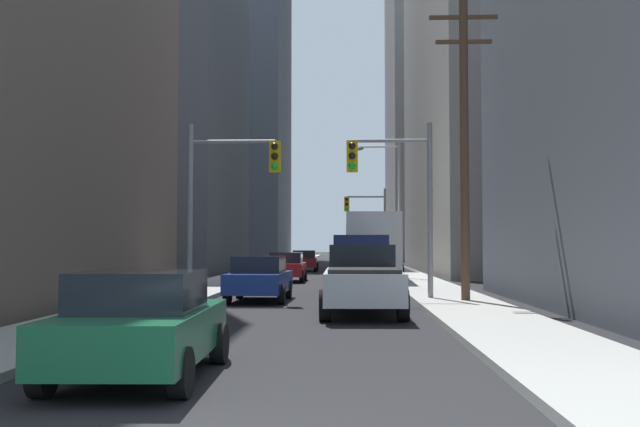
{
  "coord_description": "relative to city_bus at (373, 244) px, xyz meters",
  "views": [
    {
      "loc": [
        1.25,
        -5.53,
        1.88
      ],
      "look_at": [
        0.0,
        28.94,
        3.39
      ],
      "focal_mm": 41.1,
      "sensor_mm": 36.0,
      "label": 1
    }
  ],
  "objects": [
    {
      "name": "sidewalk_left",
      "position": [
        -7.4,
        17.18,
        -1.85
      ],
      "size": [
        2.64,
        160.0,
        0.15
      ],
      "primitive_type": "cube",
      "color": "#9E9E99",
      "rests_on": "ground"
    },
    {
      "name": "sidewalk_right",
      "position": [
        2.13,
        17.18,
        -1.85
      ],
      "size": [
        2.64,
        160.0,
        0.15
      ],
      "primitive_type": "cube",
      "color": "#9E9E99",
      "rests_on": "ground"
    },
    {
      "name": "city_bus",
      "position": [
        0.0,
        0.0,
        0.0
      ],
      "size": [
        2.8,
        11.56,
        3.4
      ],
      "color": "silver",
      "rests_on": "ground"
    },
    {
      "name": "pickup_truck_silver",
      "position": [
        -0.96,
        -18.35,
        -1.0
      ],
      "size": [
        2.2,
        5.41,
        1.9
      ],
      "color": "#B7BABF",
      "rests_on": "ground"
    },
    {
      "name": "cargo_van_navy",
      "position": [
        -0.89,
        -9.44,
        -0.64
      ],
      "size": [
        2.16,
        5.24,
        2.26
      ],
      "color": "#141E4C",
      "rests_on": "ground"
    },
    {
      "name": "sedan_green",
      "position": [
        -4.28,
        -28.08,
        -1.16
      ],
      "size": [
        1.95,
        4.25,
        1.52
      ],
      "color": "#195938",
      "rests_on": "ground"
    },
    {
      "name": "sedan_blue",
      "position": [
        -4.32,
        -13.78,
        -1.16
      ],
      "size": [
        1.95,
        4.25,
        1.52
      ],
      "color": "navy",
      "rests_on": "ground"
    },
    {
      "name": "sedan_red",
      "position": [
        -4.49,
        -0.49,
        -1.16
      ],
      "size": [
        1.95,
        4.2,
        1.52
      ],
      "color": "maroon",
      "rests_on": "ground"
    },
    {
      "name": "sedan_white",
      "position": [
        -1.02,
        12.48,
        -1.16
      ],
      "size": [
        1.95,
        4.22,
        1.52
      ],
      "color": "white",
      "rests_on": "ground"
    },
    {
      "name": "sedan_maroon",
      "position": [
        -4.44,
        14.62,
        -1.16
      ],
      "size": [
        1.95,
        4.24,
        1.52
      ],
      "color": "maroon",
      "rests_on": "ground"
    },
    {
      "name": "traffic_signal_near_left",
      "position": [
        -5.36,
        -13.84,
        2.08
      ],
      "size": [
        3.16,
        0.44,
        6.0
      ],
      "color": "gray",
      "rests_on": "ground"
    },
    {
      "name": "traffic_signal_near_right",
      "position": [
        0.22,
        -13.84,
        2.07
      ],
      "size": [
        2.88,
        0.44,
        6.0
      ],
      "color": "gray",
      "rests_on": "ground"
    },
    {
      "name": "traffic_signal_far_right",
      "position": [
        0.14,
        14.6,
        2.08
      ],
      "size": [
        3.05,
        0.44,
        6.0
      ],
      "color": "gray",
      "rests_on": "ground"
    },
    {
      "name": "utility_pole_right",
      "position": [
        2.39,
        -14.91,
        3.26
      ],
      "size": [
        2.2,
        0.28,
        9.84
      ],
      "color": "brown",
      "rests_on": "ground"
    },
    {
      "name": "street_lamp_right",
      "position": [
        1.09,
        1.8,
        2.63
      ],
      "size": [
        2.59,
        0.32,
        7.5
      ],
      "color": "gray",
      "rests_on": "ground"
    },
    {
      "name": "building_left_mid_office",
      "position": [
        -19.55,
        16.51,
        12.75
      ],
      "size": [
        19.03,
        19.25,
        29.35
      ],
      "primitive_type": "cube",
      "color": "#4C515B",
      "rests_on": "ground"
    },
    {
      "name": "building_right_mid_block",
      "position": [
        15.26,
        15.41,
        12.08
      ],
      "size": [
        22.33,
        29.92,
        28.03
      ],
      "primitive_type": "cube",
      "color": "gray",
      "rests_on": "ground"
    },
    {
      "name": "building_right_far_highrise",
      "position": [
        12.94,
        53.63,
        30.18
      ],
      "size": [
        17.77,
        21.16,
        64.22
      ],
      "primitive_type": "cube",
      "color": "gray",
      "rests_on": "ground"
    }
  ]
}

